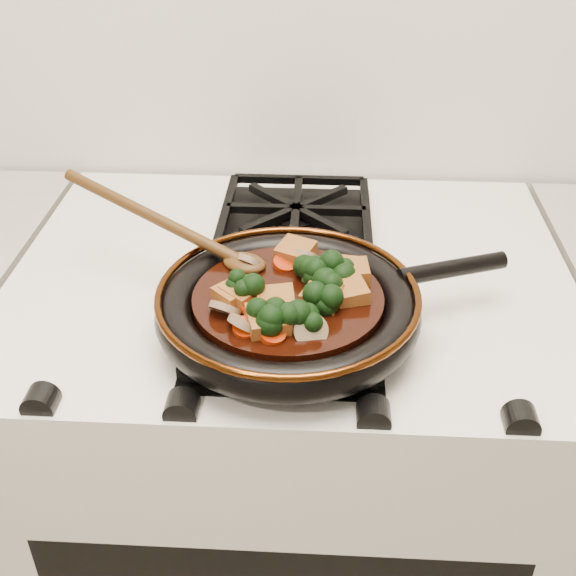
{
  "coord_description": "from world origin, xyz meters",
  "views": [
    {
      "loc": [
        0.04,
        0.86,
        1.43
      ],
      "look_at": [
        0.0,
        1.55,
        0.97
      ],
      "focal_mm": 45.0,
      "sensor_mm": 36.0,
      "label": 1
    }
  ],
  "objects": [
    {
      "name": "mushroom_slice_1",
      "position": [
        -0.04,
        1.48,
        0.97
      ],
      "size": [
        0.05,
        0.05,
        0.03
      ],
      "primitive_type": "cylinder",
      "rotation": [
        0.68,
        0.0,
        2.41
      ],
      "color": "#7F6749",
      "rests_on": "braising_sauce"
    },
    {
      "name": "tofu_cube_3",
      "position": [
        0.08,
        1.59,
        0.97
      ],
      "size": [
        0.04,
        0.04,
        0.02
      ],
      "primitive_type": "cube",
      "rotation": [
        -0.02,
        -0.05,
        0.09
      ],
      "color": "brown",
      "rests_on": "braising_sauce"
    },
    {
      "name": "burner_grate_back",
      "position": [
        0.0,
        1.83,
        0.91
      ],
      "size": [
        0.23,
        0.23,
        0.03
      ],
      "primitive_type": null,
      "color": "black",
      "rests_on": "stove"
    },
    {
      "name": "broccoli_floret_2",
      "position": [
        0.02,
        1.48,
        0.97
      ],
      "size": [
        0.07,
        0.07,
        0.07
      ],
      "primitive_type": null,
      "rotation": [
        0.16,
        -0.17,
        1.69
      ],
      "color": "black",
      "rests_on": "braising_sauce"
    },
    {
      "name": "braising_sauce",
      "position": [
        0.0,
        1.55,
        0.95
      ],
      "size": [
        0.22,
        0.22,
        0.02
      ],
      "primitive_type": "cylinder",
      "color": "black",
      "rests_on": "skillet"
    },
    {
      "name": "carrot_coin_0",
      "position": [
        -0.0,
        1.61,
        0.96
      ],
      "size": [
        0.03,
        0.03,
        0.02
      ],
      "primitive_type": "cylinder",
      "rotation": [
        0.25,
        0.18,
        0.0
      ],
      "color": "#A42204",
      "rests_on": "braising_sauce"
    },
    {
      "name": "broccoli_floret_0",
      "position": [
        -0.04,
        1.53,
        0.97
      ],
      "size": [
        0.08,
        0.09,
        0.07
      ],
      "primitive_type": null,
      "rotation": [
        -0.13,
        -0.08,
        2.34
      ],
      "color": "black",
      "rests_on": "braising_sauce"
    },
    {
      "name": "broccoli_floret_5",
      "position": [
        0.06,
        1.58,
        0.97
      ],
      "size": [
        0.09,
        0.09,
        0.06
      ],
      "primitive_type": null,
      "rotation": [
        0.06,
        -0.14,
        0.95
      ],
      "color": "black",
      "rests_on": "braising_sauce"
    },
    {
      "name": "mushroom_slice_2",
      "position": [
        0.03,
        1.47,
        0.97
      ],
      "size": [
        0.04,
        0.03,
        0.03
      ],
      "primitive_type": "cylinder",
      "rotation": [
        0.94,
        0.0,
        0.18
      ],
      "color": "#7F6749",
      "rests_on": "braising_sauce"
    },
    {
      "name": "skillet",
      "position": [
        0.01,
        1.55,
        0.94
      ],
      "size": [
        0.42,
        0.31,
        0.05
      ],
      "rotation": [
        0.0,
        0.0,
        0.35
      ],
      "color": "black",
      "rests_on": "burner_grate_front"
    },
    {
      "name": "stove",
      "position": [
        0.0,
        1.69,
        0.45
      ],
      "size": [
        0.76,
        0.6,
        0.9
      ],
      "primitive_type": "cube",
      "color": "white",
      "rests_on": "ground"
    },
    {
      "name": "tofu_cube_5",
      "position": [
        -0.06,
        1.53,
        0.97
      ],
      "size": [
        0.05,
        0.05,
        0.02
      ],
      "primitive_type": "cube",
      "rotation": [
        -0.0,
        -0.02,
        2.39
      ],
      "color": "brown",
      "rests_on": "braising_sauce"
    },
    {
      "name": "tofu_cube_2",
      "position": [
        0.04,
        1.53,
        0.97
      ],
      "size": [
        0.05,
        0.05,
        0.03
      ],
      "primitive_type": "cube",
      "rotation": [
        -0.1,
        -0.01,
        1.21
      ],
      "color": "brown",
      "rests_on": "braising_sauce"
    },
    {
      "name": "mushroom_slice_4",
      "position": [
        -0.05,
        1.61,
        0.97
      ],
      "size": [
        0.04,
        0.04,
        0.03
      ],
      "primitive_type": "cylinder",
      "rotation": [
        0.85,
        0.0,
        2.66
      ],
      "color": "#7F6749",
      "rests_on": "braising_sauce"
    },
    {
      "name": "tofu_cube_8",
      "position": [
        -0.05,
        1.53,
        0.97
      ],
      "size": [
        0.06,
        0.06,
        0.03
      ],
      "primitive_type": "cube",
      "rotation": [
        -0.08,
        -0.03,
        2.42
      ],
      "color": "brown",
      "rests_on": "braising_sauce"
    },
    {
      "name": "carrot_coin_2",
      "position": [
        -0.04,
        1.51,
        0.96
      ],
      "size": [
        0.03,
        0.03,
        0.01
      ],
      "primitive_type": "cylinder",
      "rotation": [
        -0.09,
        -0.02,
        0.0
      ],
      "color": "#A42204",
      "rests_on": "braising_sauce"
    },
    {
      "name": "tofu_cube_0",
      "position": [
        0.08,
        1.54,
        0.97
      ],
      "size": [
        0.05,
        0.05,
        0.03
      ],
      "primitive_type": "cube",
      "rotation": [
        0.05,
        -0.08,
        0.29
      ],
      "color": "brown",
      "rests_on": "braising_sauce"
    },
    {
      "name": "mushroom_slice_3",
      "position": [
        0.02,
        1.62,
        0.97
      ],
      "size": [
        0.04,
        0.04,
        0.03
      ],
      "primitive_type": "cylinder",
      "rotation": [
        0.77,
        0.0,
        2.86
      ],
      "color": "#7F6749",
      "rests_on": "braising_sauce"
    },
    {
      "name": "broccoli_floret_4",
      "position": [
        0.05,
        1.51,
        0.97
      ],
      "size": [
        0.08,
        0.09,
        0.07
      ],
      "primitive_type": null,
      "rotation": [
        -0.22,
        0.19,
        0.41
      ],
      "color": "black",
      "rests_on": "braising_sauce"
    },
    {
      "name": "broccoli_floret_1",
      "position": [
        0.04,
        1.55,
        0.97
      ],
      "size": [
        0.07,
        0.07,
        0.07
      ],
      "primitive_type": null,
      "rotation": [
        0.21,
        -0.16,
        3.09
      ],
      "color": "black",
      "rests_on": "braising_sauce"
    },
    {
      "name": "carrot_coin_3",
      "position": [
        -0.04,
        1.48,
        0.96
      ],
      "size": [
        0.03,
        0.03,
        0.01
      ],
      "primitive_type": "cylinder",
      "rotation": [
        0.25,
        0.01,
        0.0
      ],
      "color": "#A42204",
      "rests_on": "braising_sauce"
    },
    {
      "name": "tofu_cube_7",
      "position": [
        -0.01,
        1.48,
        0.97
      ],
      "size": [
        0.06,
        0.06,
        0.03
      ],
      "primitive_type": "cube",
      "rotation": [
        0.12,
        0.02,
        0.3
      ],
      "color": "brown",
      "rests_on": "braising_sauce"
    },
    {
      "name": "broccoli_floret_6",
      "position": [
        -0.01,
        1.48,
        0.97
      ],
      "size": [
        0.07,
        0.08,
        0.06
      ],
      "primitive_type": null,
      "rotation": [
        0.19,
        -0.01,
        0.21
      ],
      "color": "black",
      "rests_on": "braising_sauce"
    },
    {
      "name": "burner_grate_front",
      "position": [
        0.0,
        1.55,
        0.91
      ],
      "size": [
        0.23,
        0.23,
        0.03
      ],
      "primitive_type": null,
      "color": "black",
      "rests_on": "stove"
    },
    {
      "name": "tofu_cube_4",
      "position": [
        0.07,
        1.59,
        0.97
      ],
      "size": [
        0.04,
        0.04,
        0.02
      ],
      "primitive_type": "cube",
      "rotation": [
        -0.11,
        -0.04,
        3.03
      ],
      "color": "brown",
      "rests_on": "braising_sauce"
    },
    {
      "name": "tofu_cube_1",
      "position": [
        0.01,
        1.63,
        0.97
      ],
      "size": [
        0.05,
        0.06,
        0.03
      ],
      "primitive_type": "cube",
      "rotation": [
        0.03,
        -0.08,
        1.17
      ],
      "color": "brown",
      "rests_on": "braising_sauce"
    },
    {
      "name": "tofu_cube_6",
      "position": [
        -0.01,
        1.52,
        0.97
      ],
      "size": [
        0.05,
        0.05,
        0.03
      ],
      "primitive_type": "cube",
      "rotation": [
        0.03,
        -0.06,
        0.13
      ],
      "color": "brown",
      "rests_on": "braising_sauce"
    },
    {
      "name": "broccoli_floret_3",
      "position": [
        0.02,
        1.58,
        0.97
      ],
      "size": [
        0.08,
        0.07,
        0.06
      ],
      "primitive_type": null,
      "rotation": [
        0.14,
        0.05,
        1.83
      ],
      "color": "black",
      "rests_on": "braising_sauce"
    },
    {
      "name": "carrot_coin_1",
      "position": [
        -0.01,
        1.46,
        0.96
      ],
      "size": [
        0.03,
        0.03,
        0.02
      ],
      "primitive_type": "cylinder",
      "rotation": [
        0.19,
        0.17,
        0.0
      ],
      "color": "#A42204",
      "rests_on": "braising_sauce"
    },
    {
      "name": "mushroom_slice_0",
      "position": [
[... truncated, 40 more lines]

